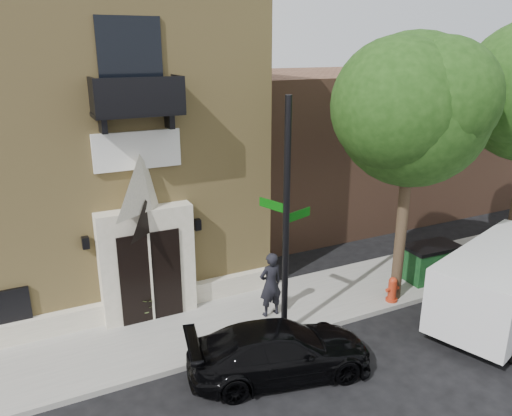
{
  "coord_description": "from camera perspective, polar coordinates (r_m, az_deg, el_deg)",
  "views": [
    {
      "loc": [
        -3.95,
        -9.94,
        7.52
      ],
      "look_at": [
        2.0,
        2.0,
        3.15
      ],
      "focal_mm": 35.0,
      "sensor_mm": 36.0,
      "label": 1
    }
  ],
  "objects": [
    {
      "name": "pedestrian_near",
      "position": [
        14.2,
        1.67,
        -8.72
      ],
      "size": [
        0.71,
        0.48,
        1.91
      ],
      "primitive_type": "imported",
      "rotation": [
        0.0,
        0.0,
        3.18
      ],
      "color": "black",
      "rests_on": "sidewalk"
    },
    {
      "name": "street_tree_left",
      "position": [
        14.42,
        17.84,
        10.7
      ],
      "size": [
        4.97,
        4.38,
        7.77
      ],
      "color": "#38281C",
      "rests_on": "sidewalk"
    },
    {
      "name": "fire_hydrant",
      "position": [
        15.72,
        15.31,
        -8.95
      ],
      "size": [
        0.44,
        0.35,
        0.78
      ],
      "color": "#AC2F16",
      "rests_on": "sidewalk"
    },
    {
      "name": "neighbour_building",
      "position": [
        25.14,
        13.54,
        7.75
      ],
      "size": [
        18.0,
        8.0,
        6.4
      ],
      "primitive_type": "cube",
      "color": "brown",
      "rests_on": "ground"
    },
    {
      "name": "street_sign",
      "position": [
        12.49,
        3.45,
        -1.61
      ],
      "size": [
        1.18,
        0.96,
        6.28
      ],
      "rotation": [
        0.0,
        0.0,
        0.32
      ],
      "color": "black",
      "rests_on": "sidewalk"
    },
    {
      "name": "ground",
      "position": [
        13.08,
        -4.11,
        -17.02
      ],
      "size": [
        120.0,
        120.0,
        0.0
      ],
      "primitive_type": "plane",
      "color": "black",
      "rests_on": "ground"
    },
    {
      "name": "church",
      "position": [
        18.15,
        -23.29,
        7.53
      ],
      "size": [
        12.2,
        11.01,
        9.3
      ],
      "color": "tan",
      "rests_on": "ground"
    },
    {
      "name": "planter",
      "position": [
        14.66,
        -12.46,
        -11.04
      ],
      "size": [
        0.73,
        0.68,
        0.65
      ],
      "primitive_type": "imported",
      "rotation": [
        0.0,
        0.0,
        -0.35
      ],
      "color": "#556B34",
      "rests_on": "sidewalk"
    },
    {
      "name": "dumpster",
      "position": [
        17.46,
        19.33,
        -5.79
      ],
      "size": [
        1.83,
        1.1,
        1.17
      ],
      "rotation": [
        0.0,
        0.0,
        -0.05
      ],
      "color": "#0E3618",
      "rests_on": "sidewalk"
    },
    {
      "name": "black_sedan",
      "position": [
        12.29,
        2.76,
        -15.94
      ],
      "size": [
        4.69,
        2.68,
        1.28
      ],
      "primitive_type": "imported",
      "rotation": [
        0.0,
        0.0,
        1.36
      ],
      "color": "black",
      "rests_on": "ground"
    },
    {
      "name": "cargo_van",
      "position": [
        15.83,
        26.7,
        -7.41
      ],
      "size": [
        5.7,
        3.7,
        2.17
      ],
      "rotation": [
        0.0,
        0.0,
        0.32
      ],
      "color": "silver",
      "rests_on": "ground"
    },
    {
      "name": "sidewalk",
      "position": [
        14.52,
        -2.71,
        -12.73
      ],
      "size": [
        42.0,
        3.0,
        0.15
      ],
      "primitive_type": "cube",
      "color": "gray",
      "rests_on": "ground"
    }
  ]
}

